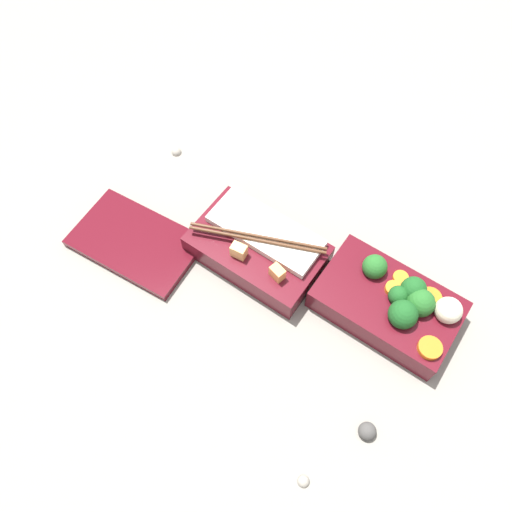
# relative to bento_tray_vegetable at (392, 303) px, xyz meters

# --- Properties ---
(ground_plane) EXTENTS (3.00, 3.00, 0.00)m
(ground_plane) POSITION_rel_bento_tray_vegetable_xyz_m (0.12, 0.01, -0.03)
(ground_plane) COLOR gray
(bento_tray_vegetable) EXTENTS (0.21, 0.13, 0.08)m
(bento_tray_vegetable) POSITION_rel_bento_tray_vegetable_xyz_m (0.00, 0.00, 0.00)
(bento_tray_vegetable) COLOR #510F19
(bento_tray_vegetable) RESTS_ON ground_plane
(bento_tray_rice) EXTENTS (0.21, 0.13, 0.07)m
(bento_tray_rice) POSITION_rel_bento_tray_vegetable_xyz_m (0.22, 0.03, -0.00)
(bento_tray_rice) COLOR #510F19
(bento_tray_rice) RESTS_ON ground_plane
(bento_lid) EXTENTS (0.21, 0.14, 0.01)m
(bento_lid) POSITION_rel_bento_tray_vegetable_xyz_m (0.40, 0.13, -0.02)
(bento_lid) COLOR #510F19
(bento_lid) RESTS_ON ground_plane
(pebble_0) EXTENTS (0.02, 0.02, 0.02)m
(pebble_0) POSITION_rel_bento_tray_vegetable_xyz_m (-0.02, 0.28, -0.03)
(pebble_0) COLOR gray
(pebble_0) RESTS_ON ground_plane
(pebble_1) EXTENTS (0.02, 0.02, 0.02)m
(pebble_1) POSITION_rel_bento_tray_vegetable_xyz_m (-0.06, 0.18, -0.02)
(pebble_1) COLOR #474442
(pebble_1) RESTS_ON ground_plane
(pebble_2) EXTENTS (0.02, 0.02, 0.02)m
(pebble_2) POSITION_rel_bento_tray_vegetable_xyz_m (0.47, -0.06, -0.03)
(pebble_2) COLOR gray
(pebble_2) RESTS_ON ground_plane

